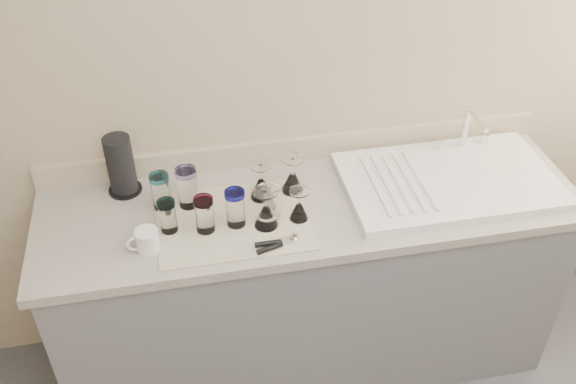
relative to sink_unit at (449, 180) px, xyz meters
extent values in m
cube|color=tan|center=(-0.55, 0.30, 0.33)|extent=(3.50, 0.04, 2.50)
cube|color=slate|center=(-0.55, 0.00, -0.49)|extent=(2.00, 0.60, 0.86)
cube|color=gray|center=(-0.55, 0.00, -0.04)|extent=(2.06, 0.62, 0.04)
cube|color=white|center=(0.00, 0.00, 0.00)|extent=(0.82, 0.50, 0.03)
cylinder|color=silver|center=(0.14, 0.20, 0.11)|extent=(0.02, 0.02, 0.18)
cylinder|color=silver|center=(0.14, 0.12, 0.19)|extent=(0.02, 0.16, 0.02)
cylinder|color=silver|center=(0.04, 0.20, 0.04)|extent=(0.03, 0.03, 0.04)
cylinder|color=silver|center=(0.24, 0.20, 0.04)|extent=(0.03, 0.03, 0.04)
cube|color=beige|center=(-0.86, -0.06, -0.02)|extent=(0.55, 0.42, 0.01)
cylinder|color=white|center=(-1.10, 0.07, 0.05)|extent=(0.07, 0.07, 0.13)
cylinder|color=teal|center=(-1.10, 0.07, 0.12)|extent=(0.07, 0.07, 0.02)
cylinder|color=white|center=(-1.01, 0.06, 0.06)|extent=(0.08, 0.08, 0.14)
cylinder|color=#9284D5|center=(-1.01, 0.06, 0.14)|extent=(0.08, 0.08, 0.02)
cylinder|color=white|center=(-1.09, -0.07, 0.04)|extent=(0.06, 0.06, 0.11)
cylinder|color=teal|center=(-1.09, -0.07, 0.11)|extent=(0.06, 0.06, 0.02)
cylinder|color=white|center=(-0.96, -0.09, 0.05)|extent=(0.07, 0.07, 0.12)
cylinder|color=#D81760|center=(-0.96, -0.09, 0.12)|extent=(0.07, 0.07, 0.02)
cylinder|color=white|center=(-0.85, -0.08, 0.05)|extent=(0.07, 0.07, 0.13)
cylinder|color=#1717D1|center=(-0.85, -0.08, 0.12)|extent=(0.07, 0.07, 0.02)
cone|color=white|center=(-0.73, 0.05, 0.03)|extent=(0.09, 0.09, 0.08)
cylinder|color=white|center=(-0.73, 0.05, 0.10)|extent=(0.01, 0.01, 0.06)
cylinder|color=white|center=(-0.73, 0.05, 0.14)|extent=(0.09, 0.09, 0.01)
cone|color=white|center=(-0.61, 0.07, 0.03)|extent=(0.08, 0.08, 0.08)
cylinder|color=white|center=(-0.61, 0.07, 0.10)|extent=(0.01, 0.01, 0.06)
cylinder|color=white|center=(-0.61, 0.07, 0.14)|extent=(0.08, 0.08, 0.01)
cone|color=white|center=(-0.74, -0.11, 0.03)|extent=(0.09, 0.09, 0.08)
cylinder|color=white|center=(-0.74, -0.11, 0.10)|extent=(0.01, 0.01, 0.07)
cylinder|color=white|center=(-0.74, -0.11, 0.14)|extent=(0.09, 0.09, 0.01)
cone|color=white|center=(-0.62, -0.10, 0.02)|extent=(0.07, 0.07, 0.07)
cylinder|color=white|center=(-0.62, -0.10, 0.08)|extent=(0.01, 0.01, 0.05)
cylinder|color=white|center=(-0.62, -0.10, 0.11)|extent=(0.07, 0.07, 0.01)
cone|color=white|center=(-0.72, -0.06, 0.02)|extent=(0.07, 0.07, 0.07)
cylinder|color=white|center=(-0.72, -0.06, 0.08)|extent=(0.01, 0.01, 0.05)
cylinder|color=white|center=(-0.72, -0.06, 0.12)|extent=(0.07, 0.07, 0.01)
cube|color=silver|center=(-0.68, -0.22, 0.00)|extent=(0.06, 0.04, 0.02)
cylinder|color=black|center=(-0.74, -0.24, 0.00)|extent=(0.12, 0.05, 0.02)
cylinder|color=black|center=(-0.74, -0.22, 0.00)|extent=(0.12, 0.02, 0.02)
cylinder|color=white|center=(-1.16, -0.15, 0.02)|extent=(0.10, 0.10, 0.08)
torus|color=white|center=(-1.20, -0.16, 0.02)|extent=(0.06, 0.02, 0.06)
cylinder|color=black|center=(-1.24, 0.21, -0.01)|extent=(0.13, 0.13, 0.01)
cylinder|color=black|center=(-1.24, 0.21, 0.11)|extent=(0.10, 0.10, 0.23)
camera|label=1|loc=(-1.01, -1.84, 1.51)|focal=40.00mm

